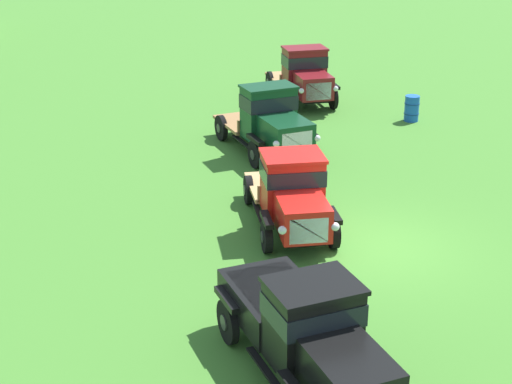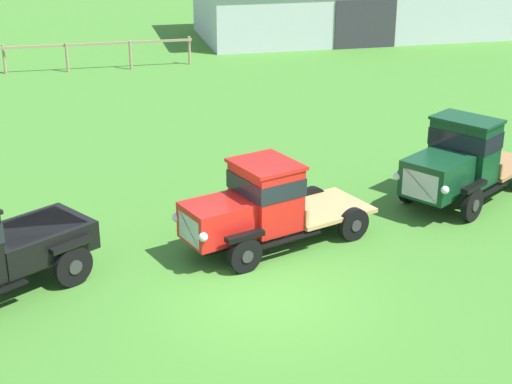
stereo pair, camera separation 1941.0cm
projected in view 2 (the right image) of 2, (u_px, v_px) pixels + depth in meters
The scene contains 4 objects.
ground_plane at pixel (265, 294), 16.07m from camera, with size 240.00×240.00×0.00m, color #3D7528.
paddock_fence at pixel (35, 53), 34.16m from camera, with size 13.86×0.54×1.28m.
vintage_truck_midrow_center at pixel (260, 205), 17.73m from camera, with size 4.95×3.04×2.06m.
vintage_truck_far_side at pixel (459, 161), 20.25m from camera, with size 4.91×4.06×2.25m.
Camera 2 is at (-3.44, -13.72, 7.91)m, focal length 55.00 mm.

